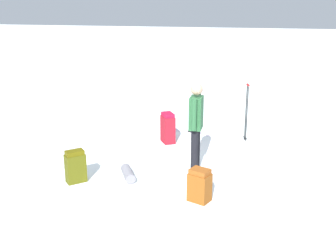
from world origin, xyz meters
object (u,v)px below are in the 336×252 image
backpack_small_spare (200,185)px  sleeping_mat_rolled (128,174)px  ski_poles_planted_near (247,109)px  backpack_large_dark (76,167)px  skier_standing (196,123)px  ski_pair_near (192,132)px  backpack_bright (168,128)px

backpack_small_spare → sleeping_mat_rolled: (0.60, 1.40, -0.18)m
ski_poles_planted_near → sleeping_mat_rolled: 3.36m
sleeping_mat_rolled → backpack_large_dark: bearing=112.0°
backpack_large_dark → ski_poles_planted_near: bearing=-43.9°
skier_standing → backpack_large_dark: skier_standing is taller
ski_pair_near → ski_poles_planted_near: bearing=-102.9°
backpack_small_spare → backpack_bright: bearing=22.4°
backpack_large_dark → backpack_bright: 2.69m
skier_standing → ski_pair_near: bearing=10.6°
skier_standing → ski_poles_planted_near: size_ratio=1.29×
skier_standing → sleeping_mat_rolled: (-0.57, 1.15, -0.86)m
skier_standing → backpack_small_spare: size_ratio=3.09×
backpack_bright → ski_poles_planted_near: 1.84m
ski_pair_near → backpack_bright: backpack_bright is taller
backpack_bright → sleeping_mat_rolled: bearing=172.2°
skier_standing → backpack_bright: size_ratio=2.46×
skier_standing → backpack_small_spare: (-1.17, -0.25, -0.69)m
skier_standing → sleeping_mat_rolled: 1.54m
backpack_large_dark → backpack_bright: (2.44, -1.14, 0.05)m
backpack_bright → backpack_small_spare: (-2.69, -1.11, -0.07)m
backpack_bright → backpack_small_spare: bearing=-157.6°
backpack_large_dark → ski_pair_near: bearing=-25.6°
backpack_bright → backpack_small_spare: size_ratio=1.26×
backpack_large_dark → ski_poles_planted_near: 4.14m
backpack_bright → sleeping_mat_rolled: 2.13m
ski_pair_near → skier_standing: bearing=-169.4°
ski_pair_near → backpack_small_spare: bearing=-169.0°
ski_pair_near → ski_poles_planted_near: size_ratio=1.32×
backpack_large_dark → sleeping_mat_rolled: 0.94m
skier_standing → ski_poles_planted_near: (2.06, -0.85, -0.22)m
backpack_large_dark → backpack_small_spare: size_ratio=1.08×
backpack_large_dark → backpack_small_spare: 2.27m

